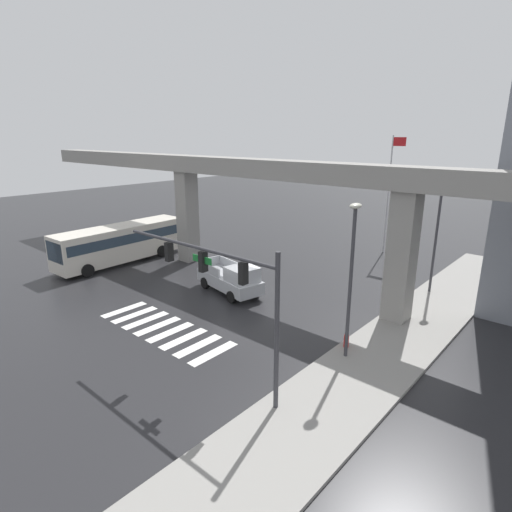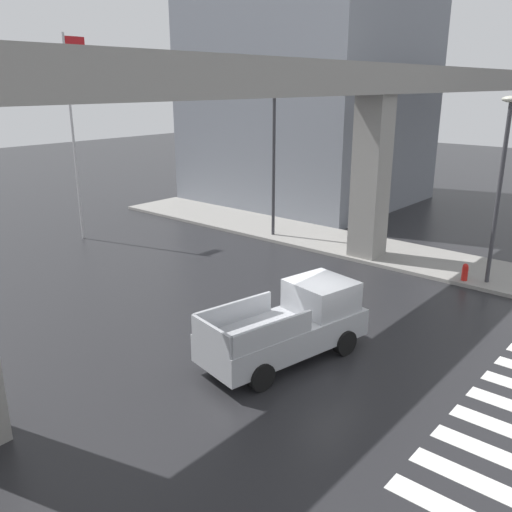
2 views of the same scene
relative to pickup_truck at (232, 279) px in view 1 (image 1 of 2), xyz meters
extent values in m
plane|color=#232326|center=(0.90, -0.28, -0.99)|extent=(120.00, 120.00, 0.00)
cube|color=silver|center=(-2.95, -6.11, -0.98)|extent=(0.55, 2.80, 0.01)
cube|color=silver|center=(-1.85, -6.11, -0.98)|extent=(0.55, 2.80, 0.01)
cube|color=silver|center=(-0.75, -6.11, -0.98)|extent=(0.55, 2.80, 0.01)
cube|color=silver|center=(0.35, -6.11, -0.98)|extent=(0.55, 2.80, 0.01)
cube|color=silver|center=(1.45, -6.11, -0.98)|extent=(0.55, 2.80, 0.01)
cube|color=silver|center=(2.55, -6.11, -0.98)|extent=(0.55, 2.80, 0.01)
cube|color=silver|center=(3.65, -6.11, -0.98)|extent=(0.55, 2.80, 0.01)
cube|color=silver|center=(4.75, -6.11, -0.98)|extent=(0.55, 2.80, 0.01)
cube|color=gray|center=(0.90, 3.04, 6.85)|extent=(55.94, 1.81, 1.20)
cube|color=gray|center=(-7.91, 3.04, 2.63)|extent=(1.30, 1.30, 7.23)
cube|color=gray|center=(9.72, 3.04, 2.63)|extent=(1.30, 1.30, 7.23)
cube|color=gray|center=(10.88, 1.72, -0.91)|extent=(4.00, 36.00, 0.15)
cube|color=#A8AAAF|center=(-0.30, 0.06, -0.21)|extent=(5.37, 2.85, 0.80)
cube|color=#A8AAAF|center=(1.13, -0.22, 0.64)|extent=(2.01, 2.04, 0.90)
cube|color=#3F5160|center=(1.59, -0.31, 0.64)|extent=(0.42, 1.66, 0.77)
cube|color=#A8AAAF|center=(-1.25, 1.14, 0.49)|extent=(2.62, 0.61, 0.60)
cube|color=#A8AAAF|center=(-1.59, -0.58, 0.49)|extent=(2.62, 0.61, 0.60)
cube|color=#A8AAAF|center=(-2.75, 0.54, 0.49)|extent=(0.44, 1.73, 0.60)
cylinder|color=black|center=(1.43, 0.64, -0.61)|extent=(0.80, 0.42, 0.76)
cylinder|color=black|center=(1.08, -1.13, -0.61)|extent=(0.80, 0.42, 0.76)
cylinder|color=black|center=(-1.67, 1.25, -0.61)|extent=(0.80, 0.42, 0.76)
cylinder|color=black|center=(-2.02, -0.52, -0.61)|extent=(0.80, 0.42, 0.76)
cube|color=beige|center=(-11.59, -0.88, 0.65)|extent=(2.92, 10.89, 2.70)
cube|color=#2D3D4C|center=(-11.59, -0.88, 1.12)|extent=(2.94, 10.35, 0.76)
cube|color=#2D3D4C|center=(-11.38, -6.23, 0.99)|extent=(2.25, 0.17, 1.49)
cylinder|color=black|center=(-10.21, -4.61, -0.51)|extent=(0.39, 0.97, 0.96)
cylinder|color=black|center=(-12.66, -4.70, -0.51)|extent=(0.39, 0.97, 0.96)
cylinder|color=black|center=(-10.48, 2.14, -0.51)|extent=(0.39, 0.97, 0.96)
cylinder|color=black|center=(-12.93, 2.04, -0.51)|extent=(0.39, 0.97, 0.96)
cylinder|color=#38383D|center=(9.58, -7.44, 2.11)|extent=(0.18, 0.18, 6.20)
cylinder|color=#38383D|center=(5.28, -7.44, 4.61)|extent=(8.60, 0.14, 0.14)
cube|color=black|center=(7.98, -7.44, 4.09)|extent=(0.24, 0.32, 0.84)
sphere|color=green|center=(7.98, -7.44, 3.83)|extent=(0.17, 0.17, 0.17)
cube|color=black|center=(5.78, -7.44, 4.09)|extent=(0.24, 0.32, 0.84)
sphere|color=green|center=(5.78, -7.44, 3.83)|extent=(0.17, 0.17, 0.17)
cube|color=black|center=(3.58, -7.44, 4.09)|extent=(0.24, 0.32, 0.84)
sphere|color=green|center=(3.58, -7.44, 3.83)|extent=(0.17, 0.17, 0.17)
cube|color=#19722D|center=(5.73, -7.44, 4.16)|extent=(1.10, 0.04, 0.28)
cylinder|color=#38383D|center=(9.68, -2.39, 2.51)|extent=(0.16, 0.16, 7.00)
ellipsoid|color=beige|center=(9.68, -2.39, 6.13)|extent=(0.44, 0.70, 0.24)
cylinder|color=#38383D|center=(9.68, 8.49, 2.51)|extent=(0.16, 0.16, 7.00)
ellipsoid|color=beige|center=(9.68, 8.49, 6.13)|extent=(0.44, 0.70, 0.24)
cylinder|color=red|center=(9.28, -1.64, -0.64)|extent=(0.24, 0.24, 0.70)
sphere|color=red|center=(9.28, -1.64, -0.25)|extent=(0.22, 0.22, 0.22)
cylinder|color=silver|center=(3.11, 15.81, 3.97)|extent=(0.12, 0.12, 9.92)
cube|color=red|center=(3.66, 15.81, 8.43)|extent=(1.10, 0.04, 0.70)
camera|label=1|loc=(17.77, -17.88, 8.96)|focal=28.95mm
camera|label=2|loc=(-11.59, -8.53, 6.68)|focal=38.04mm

